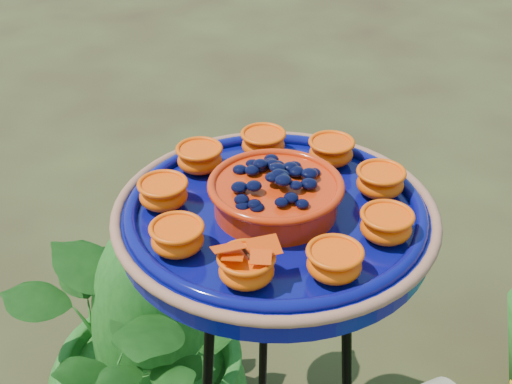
% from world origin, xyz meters
% --- Properties ---
extents(feeder_dish, '(0.52, 0.52, 0.12)m').
position_xyz_m(feeder_dish, '(-0.13, 0.10, 1.03)').
color(feeder_dish, '#080A5E').
rests_on(feeder_dish, tripod_stand).
extents(shrub_back_left, '(0.88, 0.92, 0.80)m').
position_xyz_m(shrub_back_left, '(-0.42, 0.51, 0.40)').
color(shrub_back_left, '#194E14').
rests_on(shrub_back_left, ground).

